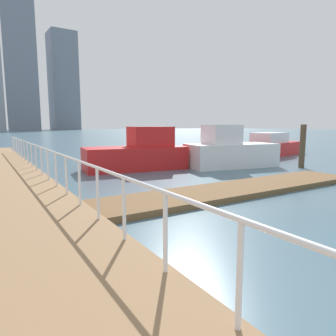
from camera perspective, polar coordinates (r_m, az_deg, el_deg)
ground_plane at (r=19.40m, az=-16.50°, el=1.05°), size 300.00×300.00×0.00m
floating_dock at (r=10.51m, az=12.22°, el=-4.09°), size 11.24×2.00×0.18m
boardwalk_railing at (r=9.89m, az=-20.51°, el=1.39°), size 0.06×28.66×1.08m
dock_piling_0 at (r=17.73m, az=24.08°, el=3.79°), size 0.30×0.30×2.31m
moored_boat_0 at (r=15.65m, az=-5.63°, el=2.78°), size 5.36×2.72×2.20m
moored_boat_4 at (r=23.92m, az=18.96°, el=3.84°), size 7.33×3.71×1.72m
moored_boat_5 at (r=16.80m, az=11.53°, el=3.05°), size 5.18×2.98×2.29m
skyline_tower_4 at (r=145.30m, az=-26.22°, el=19.20°), size 12.76×7.31×64.29m
skyline_tower_5 at (r=156.25m, az=-19.18°, el=15.12°), size 12.06×12.91×44.84m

